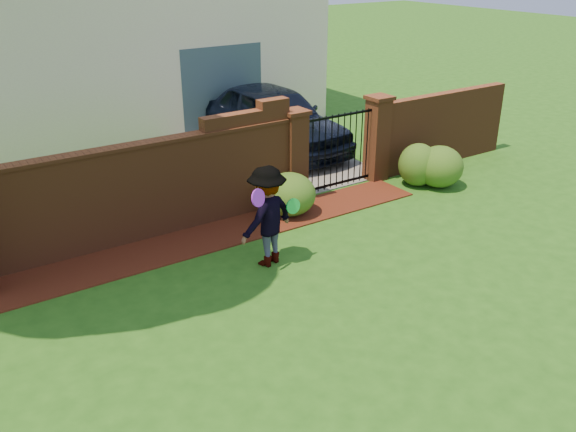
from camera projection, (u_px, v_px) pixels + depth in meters
ground at (315, 329)px, 8.34m from camera, size 80.00×80.00×0.01m
mulch_bed at (154, 253)px, 10.38m from camera, size 11.10×1.08×0.03m
brick_wall at (72, 204)px, 9.97m from camera, size 8.70×0.31×2.16m
brick_wall_return at (441, 128)px, 14.40m from camera, size 4.00×0.25×1.70m
pillar_left at (294, 155)px, 12.21m from camera, size 0.50×0.50×1.88m
pillar_right at (377, 138)px, 13.34m from camera, size 0.50×0.50×1.88m
iron_gate at (337, 151)px, 12.82m from camera, size 1.78×0.03×1.60m
driveway at (243, 143)px, 16.19m from camera, size 3.20×8.00×0.01m
house at (87, 11)px, 16.68m from camera, size 12.40×6.40×6.30m
car at (281, 120)px, 15.20m from camera, size 2.14×4.88×1.64m
shrub_left at (289, 194)px, 11.74m from camera, size 1.02×1.02×0.84m
shrub_middle at (418, 165)px, 13.18m from camera, size 0.85×0.85×0.94m
shrub_right at (440, 167)px, 13.12m from camera, size 1.01×1.01×0.90m
man at (269, 217)px, 9.72m from camera, size 1.21×0.90×1.67m
frisbee_purple at (258, 198)px, 9.18m from camera, size 0.29×0.17×0.28m
frisbee_green at (293, 206)px, 9.76m from camera, size 0.26×0.06×0.26m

